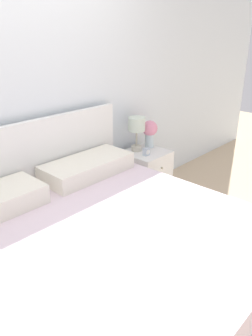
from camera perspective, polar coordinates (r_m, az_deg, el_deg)
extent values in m
plane|color=#CCB28E|center=(3.07, -15.79, -12.10)|extent=(12.00, 12.00, 0.00)
cube|color=white|center=(2.64, -19.69, 12.49)|extent=(8.00, 0.06, 2.60)
cube|color=white|center=(2.33, -2.96, -18.33)|extent=(1.87, 1.93, 0.36)
cube|color=white|center=(2.16, -3.12, -12.60)|extent=(1.84, 1.89, 0.21)
cube|color=white|center=(2.79, -16.69, -3.21)|extent=(1.91, 0.05, 1.07)
cube|color=white|center=(2.80, -6.71, 0.18)|extent=(0.79, 0.36, 0.14)
cube|color=white|center=(3.49, 3.41, -1.45)|extent=(0.43, 0.41, 0.56)
sphere|color=#B2AD93|center=(3.31, 6.31, -0.03)|extent=(0.02, 0.02, 0.02)
cylinder|color=beige|center=(3.41, 1.82, 3.47)|extent=(0.10, 0.10, 0.05)
cylinder|color=#B7B29E|center=(3.37, 1.84, 5.20)|extent=(0.02, 0.02, 0.16)
cylinder|color=silver|center=(3.33, 1.88, 7.66)|extent=(0.17, 0.17, 0.14)
cylinder|color=silver|center=(3.51, 4.11, 4.82)|extent=(0.10, 0.10, 0.15)
sphere|color=pink|center=(3.47, 4.17, 6.92)|extent=(0.16, 0.16, 0.16)
sphere|color=#609356|center=(3.51, 4.58, 6.41)|extent=(0.07, 0.07, 0.07)
cube|color=silver|center=(3.28, 3.54, 2.85)|extent=(0.06, 0.04, 0.08)
cylinder|color=white|center=(3.26, 3.86, 2.76)|extent=(0.05, 0.00, 0.05)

